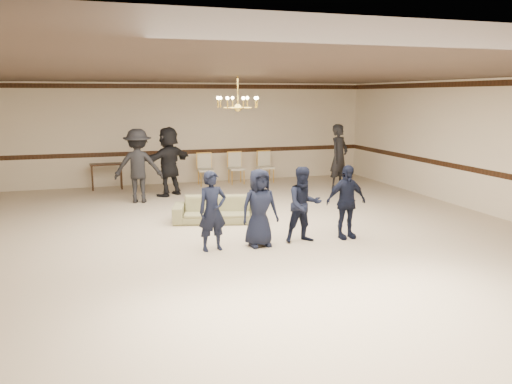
# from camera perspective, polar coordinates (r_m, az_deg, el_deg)

# --- Properties ---
(room) EXTENTS (12.01, 14.01, 3.21)m
(room) POSITION_cam_1_polar(r_m,az_deg,el_deg) (9.86, -0.45, 3.73)
(room) COLOR #BDA991
(room) RESTS_ON ground
(chair_rail) EXTENTS (12.00, 0.02, 0.14)m
(chair_rail) POSITION_cam_1_polar(r_m,az_deg,el_deg) (16.69, -7.54, 4.47)
(chair_rail) COLOR black
(chair_rail) RESTS_ON wall_back
(crown_molding) EXTENTS (12.00, 0.02, 0.14)m
(crown_molding) POSITION_cam_1_polar(r_m,az_deg,el_deg) (16.59, -7.72, 11.62)
(crown_molding) COLOR black
(crown_molding) RESTS_ON wall_back
(chandelier) EXTENTS (0.94, 0.94, 0.89)m
(chandelier) POSITION_cam_1_polar(r_m,az_deg,el_deg) (10.75, -2.06, 11.12)
(chandelier) COLOR gold
(chandelier) RESTS_ON ceiling
(boy_a) EXTENTS (0.58, 0.43, 1.47)m
(boy_a) POSITION_cam_1_polar(r_m,az_deg,el_deg) (9.31, -4.89, -2.14)
(boy_a) COLOR black
(boy_a) RESTS_ON floor
(boy_b) EXTENTS (0.76, 0.53, 1.47)m
(boy_b) POSITION_cam_1_polar(r_m,az_deg,el_deg) (9.54, 0.39, -1.78)
(boy_b) COLOR black
(boy_b) RESTS_ON floor
(boy_c) EXTENTS (0.72, 0.56, 1.47)m
(boy_c) POSITION_cam_1_polar(r_m,az_deg,el_deg) (9.85, 5.38, -1.43)
(boy_c) COLOR black
(boy_c) RESTS_ON floor
(boy_d) EXTENTS (0.88, 0.40, 1.47)m
(boy_d) POSITION_cam_1_polar(r_m,az_deg,el_deg) (10.22, 10.03, -1.09)
(boy_d) COLOR black
(boy_d) RESTS_ON floor
(settee) EXTENTS (2.08, 1.24, 0.57)m
(settee) POSITION_cam_1_polar(r_m,az_deg,el_deg) (11.48, -4.35, -1.96)
(settee) COLOR #7C7C53
(settee) RESTS_ON floor
(adult_left) EXTENTS (1.37, 0.93, 1.95)m
(adult_left) POSITION_cam_1_polar(r_m,az_deg,el_deg) (13.79, -13.03, 2.86)
(adult_left) COLOR black
(adult_left) RESTS_ON floor
(adult_mid) EXTENTS (1.81, 1.51, 1.95)m
(adult_mid) POSITION_cam_1_polar(r_m,az_deg,el_deg) (14.57, -9.73, 3.40)
(adult_mid) COLOR black
(adult_mid) RESTS_ON floor
(adult_right) EXTENTS (0.85, 0.77, 1.95)m
(adult_right) POSITION_cam_1_polar(r_m,az_deg,el_deg) (15.72, 9.27, 3.94)
(adult_right) COLOR black
(adult_right) RESTS_ON floor
(banquet_chair_left) EXTENTS (0.52, 0.52, 1.00)m
(banquet_chair_left) POSITION_cam_1_polar(r_m,az_deg,el_deg) (16.15, -5.64, 2.50)
(banquet_chair_left) COLOR beige
(banquet_chair_left) RESTS_ON floor
(banquet_chair_mid) EXTENTS (0.49, 0.49, 1.00)m
(banquet_chair_mid) POSITION_cam_1_polar(r_m,az_deg,el_deg) (16.38, -2.21, 2.66)
(banquet_chair_mid) COLOR beige
(banquet_chair_mid) RESTS_ON floor
(banquet_chair_right) EXTENTS (0.51, 0.51, 1.00)m
(banquet_chair_right) POSITION_cam_1_polar(r_m,az_deg,el_deg) (16.67, 1.11, 2.81)
(banquet_chair_right) COLOR beige
(banquet_chair_right) RESTS_ON floor
(console_table) EXTENTS (0.97, 0.46, 0.79)m
(console_table) POSITION_cam_1_polar(r_m,az_deg,el_deg) (16.03, -16.34, 1.68)
(console_table) COLOR black
(console_table) RESTS_ON floor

